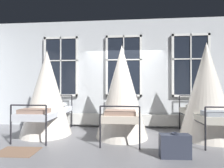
{
  "coord_description": "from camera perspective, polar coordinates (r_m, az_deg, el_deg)",
  "views": [
    {
      "loc": [
        0.12,
        -4.62,
        1.35
      ],
      "look_at": [
        -0.29,
        0.06,
        1.39
      ],
      "focal_mm": 28.09,
      "sensor_mm": 36.0,
      "label": 1
    }
  ],
  "objects": [
    {
      "name": "ground",
      "position": [
        4.81,
        3.56,
        -16.8
      ],
      "size": [
        21.88,
        21.88,
        0.0
      ],
      "primitive_type": "plane",
      "color": "slate"
    },
    {
      "name": "back_wall_with_windows",
      "position": [
        5.82,
        3.84,
        3.53
      ],
      "size": [
        9.5,
        0.1,
        3.52
      ],
      "primitive_type": "cube",
      "color": "silver",
      "rests_on": "ground"
    },
    {
      "name": "window_bank",
      "position": [
        5.69,
        3.82,
        -1.89
      ],
      "size": [
        5.4,
        0.1,
        2.92
      ],
      "color": "black",
      "rests_on": "ground"
    },
    {
      "name": "cot_first",
      "position": [
        5.21,
        -20.47,
        -2.91
      ],
      "size": [
        1.37,
        1.84,
        2.33
      ],
      "rotation": [
        0.0,
        0.0,
        1.56
      ],
      "color": "black",
      "rests_on": "ground"
    },
    {
      "name": "cot_second",
      "position": [
        4.66,
        3.22,
        -2.67
      ],
      "size": [
        1.37,
        1.85,
        2.43
      ],
      "rotation": [
        0.0,
        0.0,
        1.55
      ],
      "color": "black",
      "rests_on": "ground"
    },
    {
      "name": "cot_third",
      "position": [
        5.13,
        28.45,
        -2.17
      ],
      "size": [
        1.37,
        1.83,
        2.47
      ],
      "rotation": [
        0.0,
        0.0,
        1.57
      ],
      "color": "black",
      "rests_on": "ground"
    },
    {
      "name": "rug_first",
      "position": [
        4.27,
        -28.42,
        -18.81
      ],
      "size": [
        0.82,
        0.58,
        0.01
      ],
      "primitive_type": "cube",
      "rotation": [
        0.0,
        0.0,
        0.03
      ],
      "color": "brown",
      "rests_on": "ground"
    },
    {
      "name": "suitcase_dark",
      "position": [
        3.66,
        19.76,
        -18.41
      ],
      "size": [
        0.57,
        0.24,
        0.47
      ],
      "rotation": [
        0.0,
        0.0,
        0.05
      ],
      "color": "#2D3342",
      "rests_on": "ground"
    }
  ]
}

